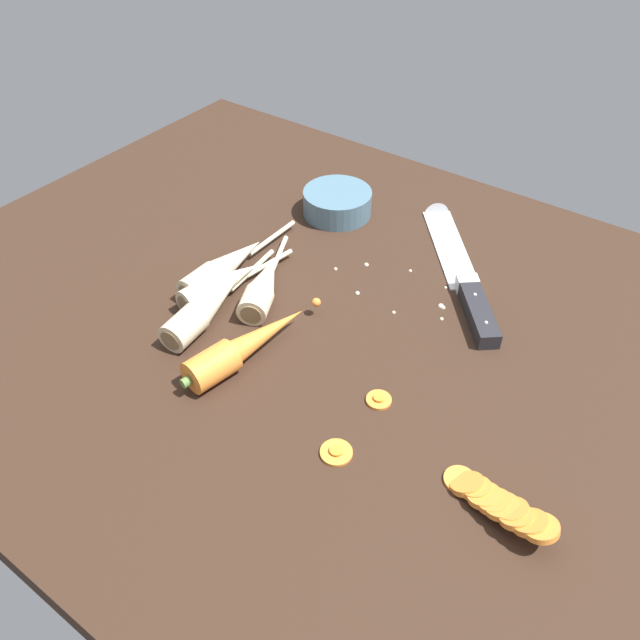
# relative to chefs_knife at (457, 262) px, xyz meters

# --- Properties ---
(ground_plane) EXTENTS (1.20, 0.90, 0.04)m
(ground_plane) POSITION_rel_chefs_knife_xyz_m (-0.08, -0.21, -0.03)
(ground_plane) COLOR #332116
(chefs_knife) EXTENTS (0.25, 0.29, 0.04)m
(chefs_knife) POSITION_rel_chefs_knife_xyz_m (0.00, 0.00, 0.00)
(chefs_knife) COLOR silver
(chefs_knife) RESTS_ON ground_plane
(whole_carrot) EXTENTS (0.07, 0.22, 0.04)m
(whole_carrot) POSITION_rel_chefs_knife_xyz_m (-0.12, -0.33, 0.01)
(whole_carrot) COLOR orange
(whole_carrot) RESTS_ON ground_plane
(parsnip_front) EXTENTS (0.06, 0.19, 0.04)m
(parsnip_front) POSITION_rel_chefs_knife_xyz_m (-0.23, -0.25, 0.01)
(parsnip_front) COLOR beige
(parsnip_front) RESTS_ON ground_plane
(parsnip_mid_left) EXTENTS (0.10, 0.18, 0.04)m
(parsnip_mid_left) POSITION_rel_chefs_knife_xyz_m (-0.18, -0.22, 0.01)
(parsnip_mid_left) COLOR beige
(parsnip_mid_left) RESTS_ON ground_plane
(parsnip_mid_right) EXTENTS (0.04, 0.23, 0.04)m
(parsnip_mid_right) POSITION_rel_chefs_knife_xyz_m (-0.25, -0.22, 0.01)
(parsnip_mid_right) COLOR beige
(parsnip_mid_right) RESTS_ON ground_plane
(parsnip_back) EXTENTS (0.05, 0.23, 0.04)m
(parsnip_back) POSITION_rel_chefs_knife_xyz_m (-0.21, -0.30, 0.01)
(parsnip_back) COLOR beige
(parsnip_back) RESTS_ON ground_plane
(carrot_slice_stack) EXTENTS (0.12, 0.06, 0.04)m
(carrot_slice_stack) POSITION_rel_chefs_knife_xyz_m (0.22, -0.34, 0.01)
(carrot_slice_stack) COLOR orange
(carrot_slice_stack) RESTS_ON ground_plane
(carrot_slice_stray_near) EXTENTS (0.03, 0.03, 0.01)m
(carrot_slice_stray_near) POSITION_rel_chefs_knife_xyz_m (0.05, -0.29, -0.00)
(carrot_slice_stray_near) COLOR orange
(carrot_slice_stray_near) RESTS_ON ground_plane
(carrot_slice_stray_mid) EXTENTS (0.04, 0.04, 0.01)m
(carrot_slice_stray_mid) POSITION_rel_chefs_knife_xyz_m (0.05, -0.38, -0.00)
(carrot_slice_stray_mid) COLOR orange
(carrot_slice_stray_mid) RESTS_ON ground_plane
(prep_bowl) EXTENTS (0.11, 0.11, 0.04)m
(prep_bowl) POSITION_rel_chefs_knife_xyz_m (-0.22, 0.01, 0.01)
(prep_bowl) COLOR slate
(prep_bowl) RESTS_ON ground_plane
(mince_crumbs) EXTENTS (0.18, 0.10, 0.01)m
(mince_crumbs) POSITION_rel_chefs_knife_xyz_m (-0.03, -0.10, -0.00)
(mince_crumbs) COLOR beige
(mince_crumbs) RESTS_ON ground_plane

